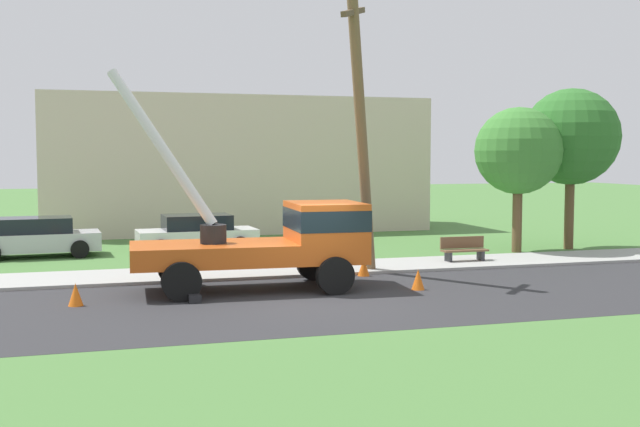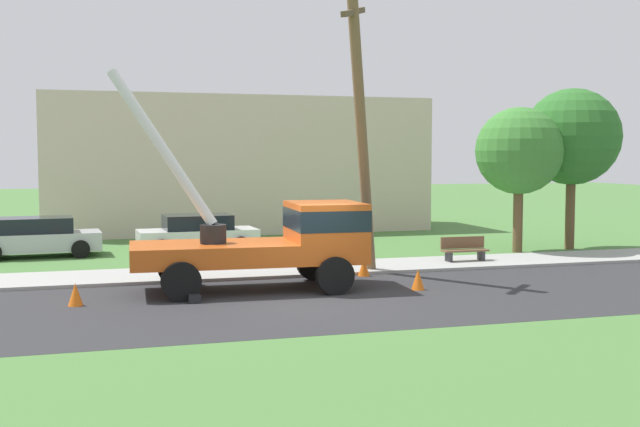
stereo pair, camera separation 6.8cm
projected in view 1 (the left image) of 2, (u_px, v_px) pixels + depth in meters
The scene contains 14 objects.
ground_plane at pixel (232, 247), 30.64m from camera, with size 120.00×120.00×0.00m, color #477538.
road_asphalt at pixel (314, 301), 19.15m from camera, with size 80.00×7.22×0.01m, color #2B2B2D.
sidewalk_strip at pixel (270, 271), 23.91m from camera, with size 80.00×2.73×0.10m, color #9E9E99.
utility_truck at pixel (279, 237), 20.84m from camera, with size 6.75×3.21×5.98m.
leaning_utility_pole at pixel (361, 125), 22.70m from camera, with size 1.94×2.48×8.82m.
traffic_cone_ahead at pixel (418, 280), 20.76m from camera, with size 0.36×0.36×0.56m, color orange.
traffic_cone_behind at pixel (76, 295), 18.52m from camera, with size 0.36×0.36×0.56m, color orange.
traffic_cone_curbside at pixel (364, 267), 23.14m from camera, with size 0.36×0.36×0.56m, color orange.
parked_sedan_silver at pixel (36, 237), 27.49m from camera, with size 4.52×2.22×1.42m.
parked_sedan_white at pixel (197, 234), 28.77m from camera, with size 4.49×2.17×1.42m.
park_bench at pixel (464, 250), 25.82m from camera, with size 1.60×0.45×0.90m.
roadside_tree_near at pixel (571, 137), 29.59m from camera, with size 3.72×3.72×6.22m.
roadside_tree_far at pixel (518, 151), 28.63m from camera, with size 3.25×3.25×5.44m.
lowrise_building_backdrop at pixel (236, 165), 37.59m from camera, with size 18.00×6.00×6.40m, color beige.
Camera 1 is at (-5.17, -18.22, 3.62)m, focal length 43.08 mm.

